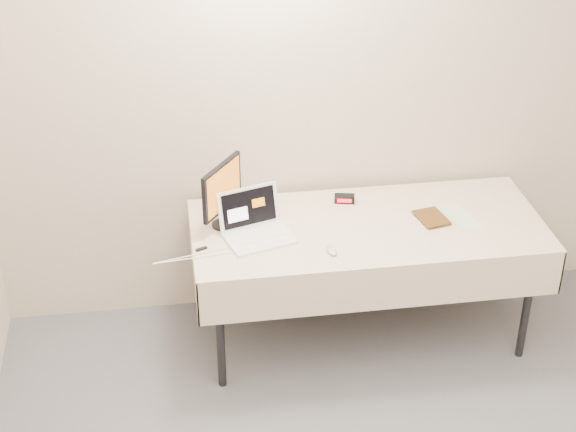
{
  "coord_description": "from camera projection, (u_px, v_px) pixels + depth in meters",
  "views": [
    {
      "loc": [
        -1.0,
        -1.82,
        3.15
      ],
      "look_at": [
        -0.43,
        1.99,
        0.86
      ],
      "focal_mm": 55.0,
      "sensor_mm": 36.0,
      "label": 1
    }
  ],
  "objects": [
    {
      "name": "back_wall",
      "position": [
        354.0,
        83.0,
        4.72
      ],
      "size": [
        4.0,
        0.1,
        2.7
      ],
      "primitive_type": "cube",
      "color": "beige",
      "rests_on": "ground"
    },
    {
      "name": "table",
      "position": [
        367.0,
        235.0,
        4.67
      ],
      "size": [
        1.86,
        0.81,
        0.74
      ],
      "color": "black",
      "rests_on": "ground"
    },
    {
      "name": "laptop",
      "position": [
        255.0,
        226.0,
        4.53
      ],
      "size": [
        0.4,
        0.37,
        0.23
      ],
      "rotation": [
        0.0,
        0.0,
        0.29
      ],
      "color": "white",
      "rests_on": "table"
    },
    {
      "name": "monitor",
      "position": [
        222.0,
        190.0,
        4.53
      ],
      "size": [
        0.22,
        0.3,
        0.36
      ],
      "rotation": [
        0.0,
        0.0,
        0.95
      ],
      "color": "black",
      "rests_on": "table"
    },
    {
      "name": "book",
      "position": [
        421.0,
        206.0,
        4.62
      ],
      "size": [
        0.14,
        0.05,
        0.19
      ],
      "primitive_type": "imported",
      "rotation": [
        0.0,
        0.0,
        0.21
      ],
      "color": "brown",
      "rests_on": "table"
    },
    {
      "name": "alarm_clock",
      "position": [
        344.0,
        199.0,
        4.84
      ],
      "size": [
        0.12,
        0.07,
        0.05
      ],
      "rotation": [
        0.0,
        0.0,
        -0.22
      ],
      "color": "black",
      "rests_on": "table"
    },
    {
      "name": "clicker",
      "position": [
        332.0,
        250.0,
        4.41
      ],
      "size": [
        0.06,
        0.11,
        0.03
      ],
      "primitive_type": "ellipsoid",
      "rotation": [
        0.0,
        0.0,
        0.12
      ],
      "color": "silver",
      "rests_on": "table"
    },
    {
      "name": "paper_form",
      "position": [
        463.0,
        218.0,
        4.7
      ],
      "size": [
        0.18,
        0.29,
        0.0
      ],
      "primitive_type": "cube",
      "rotation": [
        0.0,
        0.0,
        0.27
      ],
      "color": "#C7ECBC",
      "rests_on": "table"
    },
    {
      "name": "usb_dongle",
      "position": [
        201.0,
        249.0,
        4.43
      ],
      "size": [
        0.06,
        0.04,
        0.01
      ],
      "primitive_type": "cube",
      "rotation": [
        0.0,
        0.0,
        0.4
      ],
      "color": "black",
      "rests_on": "table"
    }
  ]
}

